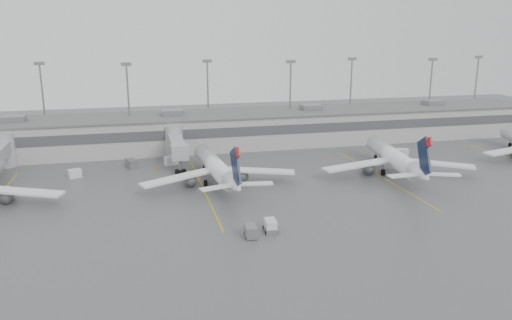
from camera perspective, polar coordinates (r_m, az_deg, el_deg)
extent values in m
plane|color=#525255|center=(73.09, 10.65, -8.07)|extent=(260.00, 260.00, 0.00)
cube|color=#AEAEA9|center=(124.83, -0.23, 3.62)|extent=(150.00, 16.00, 8.00)
cube|color=#47474C|center=(116.98, 0.70, 3.36)|extent=(150.00, 0.15, 2.20)
cube|color=#606060|center=(124.12, -0.23, 5.45)|extent=(152.00, 17.00, 0.30)
cube|color=slate|center=(123.41, -25.98, 4.27)|extent=(5.00, 4.00, 1.30)
cube|color=slate|center=(144.08, 19.60, 6.20)|extent=(5.00, 4.00, 1.30)
cylinder|color=gray|center=(131.54, -23.09, 5.67)|extent=(0.44, 0.44, 20.00)
cube|color=slate|center=(130.54, -23.54, 10.08)|extent=(2.40, 0.50, 0.80)
cylinder|color=gray|center=(122.40, -14.32, 5.79)|extent=(0.44, 0.44, 20.00)
cube|color=slate|center=(121.33, -14.62, 10.55)|extent=(2.40, 0.50, 0.80)
cylinder|color=gray|center=(131.18, -5.50, 6.75)|extent=(0.44, 0.44, 20.00)
cube|color=slate|center=(130.17, -5.61, 11.20)|extent=(2.40, 0.50, 0.80)
cylinder|color=gray|center=(128.41, 3.92, 6.61)|extent=(0.44, 0.44, 20.00)
cube|color=slate|center=(127.38, 4.00, 11.16)|extent=(2.40, 0.50, 0.80)
cylinder|color=gray|center=(142.52, 10.74, 7.19)|extent=(0.44, 0.44, 20.00)
cube|color=slate|center=(141.60, 10.94, 11.28)|extent=(2.40, 0.50, 0.80)
cylinder|color=gray|center=(145.58, 19.21, 6.79)|extent=(0.44, 0.44, 20.00)
cube|color=slate|center=(144.68, 19.55, 10.78)|extent=(2.40, 0.50, 0.80)
cylinder|color=gray|center=(163.15, 23.75, 7.13)|extent=(0.44, 0.44, 20.00)
cube|color=slate|center=(162.35, 24.12, 10.70)|extent=(2.40, 0.50, 0.80)
cylinder|color=#939598|center=(116.82, -26.70, 1.01)|extent=(4.00, 4.00, 7.00)
cylinder|color=#939598|center=(114.04, -9.34, 2.10)|extent=(4.00, 4.00, 7.00)
cube|color=#939598|center=(107.54, -9.07, 1.79)|extent=(2.80, 13.00, 2.60)
cube|color=#939598|center=(100.26, -8.69, 0.86)|extent=(3.40, 2.40, 3.00)
cylinder|color=gray|center=(100.98, -8.63, -0.74)|extent=(0.70, 0.70, 2.80)
cube|color=black|center=(101.26, -8.60, -1.31)|extent=(2.20, 1.20, 0.70)
cube|color=gold|center=(90.26, -5.96, -3.44)|extent=(0.25, 40.00, 0.01)
cube|color=gold|center=(100.82, 14.14, -1.87)|extent=(0.25, 40.00, 0.01)
cube|color=white|center=(90.05, -25.35, -3.26)|extent=(14.32, 7.47, 0.38)
cylinder|color=white|center=(94.04, -4.76, -0.63)|extent=(4.89, 23.69, 3.21)
cone|color=white|center=(106.60, -6.41, 1.16)|extent=(3.41, 3.22, 3.21)
cone|color=white|center=(80.70, -2.43, -2.87)|extent=(3.58, 5.56, 3.21)
cube|color=white|center=(90.09, -8.94, -2.01)|extent=(13.92, 7.81, 0.37)
cube|color=white|center=(93.43, 0.15, -1.22)|extent=(14.16, 6.03, 0.37)
cube|color=black|center=(79.32, -2.35, -0.85)|extent=(0.75, 6.03, 6.99)
cube|color=#AE0D15|center=(77.32, -2.09, 0.87)|extent=(0.48, 2.18, 2.03)
cylinder|color=black|center=(103.83, -5.95, -0.74)|extent=(0.44, 0.99, 0.96)
cylinder|color=black|center=(92.31, -5.77, -2.64)|extent=(0.56, 1.21, 1.18)
cylinder|color=black|center=(93.30, -3.08, -2.40)|extent=(0.56, 1.21, 1.18)
cylinder|color=white|center=(103.95, 15.26, 0.46)|extent=(7.35, 24.79, 3.35)
cone|color=white|center=(116.72, 13.03, 2.13)|extent=(3.82, 3.64, 3.35)
cone|color=white|center=(90.47, 18.36, -1.57)|extent=(4.22, 6.06, 3.35)
cube|color=white|center=(98.92, 11.54, -0.56)|extent=(14.79, 5.03, 0.39)
cube|color=white|center=(104.26, 19.84, -0.37)|extent=(14.22, 9.27, 0.39)
cube|color=black|center=(89.17, 18.66, 0.33)|extent=(1.36, 6.26, 7.31)
cube|color=#AE0D15|center=(87.23, 19.18, 1.94)|extent=(0.70, 2.28, 2.12)
cylinder|color=black|center=(113.85, 13.50, 0.31)|extent=(0.55, 1.06, 1.01)
cylinder|color=black|center=(101.84, 14.32, -1.36)|extent=(0.70, 1.29, 1.23)
cylinder|color=black|center=(103.42, 16.79, -1.29)|extent=(0.70, 1.29, 1.23)
cone|color=white|center=(140.46, 26.39, 3.03)|extent=(3.72, 3.53, 3.28)
cube|color=white|center=(122.80, 27.21, 1.03)|extent=(14.50, 5.07, 0.38)
cylinder|color=black|center=(137.89, 27.04, 1.57)|extent=(0.53, 1.03, 0.99)
cube|color=silver|center=(71.65, 1.66, -7.51)|extent=(1.65, 2.50, 1.80)
cube|color=slate|center=(71.86, 1.65, -7.92)|extent=(1.88, 2.91, 0.70)
cylinder|color=black|center=(72.64, 0.87, -7.71)|extent=(0.26, 0.57, 0.56)
cylinder|color=black|center=(72.95, 2.11, -7.63)|extent=(0.26, 0.57, 0.56)
cylinder|color=black|center=(70.83, 1.18, -8.32)|extent=(0.26, 0.57, 0.56)
cylinder|color=black|center=(71.14, 2.46, -8.23)|extent=(0.26, 0.57, 0.56)
cube|color=slate|center=(69.84, -0.63, -8.12)|extent=(1.67, 2.73, 1.60)
cylinder|color=black|center=(70.85, -1.29, -8.33)|extent=(0.24, 0.54, 0.53)
cylinder|color=black|center=(69.34, 0.04, -8.86)|extent=(0.24, 0.54, 0.53)
cube|color=silver|center=(103.32, -20.02, -1.45)|extent=(2.74, 2.30, 1.65)
cube|color=silver|center=(107.74, -9.67, -0.06)|extent=(3.04, 2.50, 1.85)
cube|color=silver|center=(117.71, 16.38, 0.79)|extent=(3.02, 2.50, 1.83)
cube|color=slate|center=(107.29, -14.04, -0.38)|extent=(2.72, 3.28, 1.76)
cone|color=orange|center=(103.42, -11.31, -1.10)|extent=(0.42, 0.42, 0.66)
cone|color=orange|center=(112.81, 7.88, 0.38)|extent=(0.44, 0.44, 0.71)
cone|color=orange|center=(131.12, 23.16, 1.30)|extent=(0.38, 0.38, 0.60)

